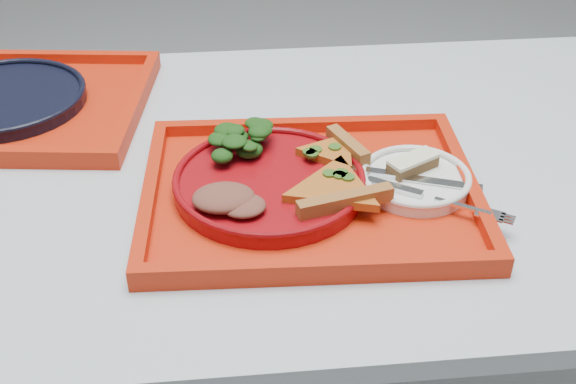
{
  "coord_description": "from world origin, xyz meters",
  "views": [
    {
      "loc": [
        -0.09,
        -0.9,
        1.33
      ],
      "look_at": [
        -0.02,
        -0.12,
        0.78
      ],
      "focal_mm": 45.0,
      "sensor_mm": 36.0,
      "label": 1
    }
  ],
  "objects_px": {
    "dessert_bar": "(413,164)",
    "tray_main": "(310,195)",
    "tray_far": "(7,107)",
    "navy_plate": "(5,100)",
    "dinner_plate": "(269,184)"
  },
  "relations": [
    {
      "from": "tray_main",
      "to": "dessert_bar",
      "type": "height_order",
      "value": "dessert_bar"
    },
    {
      "from": "tray_far",
      "to": "dessert_bar",
      "type": "bearing_deg",
      "value": -17.43
    },
    {
      "from": "tray_far",
      "to": "tray_main",
      "type": "bearing_deg",
      "value": -25.43
    },
    {
      "from": "tray_main",
      "to": "dessert_bar",
      "type": "xyz_separation_m",
      "value": [
        0.14,
        0.02,
        0.03
      ]
    },
    {
      "from": "tray_main",
      "to": "dinner_plate",
      "type": "bearing_deg",
      "value": 172.22
    },
    {
      "from": "tray_main",
      "to": "tray_far",
      "type": "distance_m",
      "value": 0.55
    },
    {
      "from": "navy_plate",
      "to": "dessert_bar",
      "type": "xyz_separation_m",
      "value": [
        0.61,
        -0.28,
        0.02
      ]
    },
    {
      "from": "dessert_bar",
      "to": "tray_main",
      "type": "bearing_deg",
      "value": 158.87
    },
    {
      "from": "tray_main",
      "to": "dinner_plate",
      "type": "distance_m",
      "value": 0.06
    },
    {
      "from": "tray_far",
      "to": "dessert_bar",
      "type": "xyz_separation_m",
      "value": [
        0.61,
        -0.28,
        0.03
      ]
    },
    {
      "from": "tray_far",
      "to": "dinner_plate",
      "type": "distance_m",
      "value": 0.5
    },
    {
      "from": "tray_main",
      "to": "tray_far",
      "type": "relative_size",
      "value": 1.0
    },
    {
      "from": "dinner_plate",
      "to": "tray_main",
      "type": "bearing_deg",
      "value": -10.3
    },
    {
      "from": "dinner_plate",
      "to": "navy_plate",
      "type": "height_order",
      "value": "dinner_plate"
    },
    {
      "from": "dinner_plate",
      "to": "dessert_bar",
      "type": "relative_size",
      "value": 3.34
    }
  ]
}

